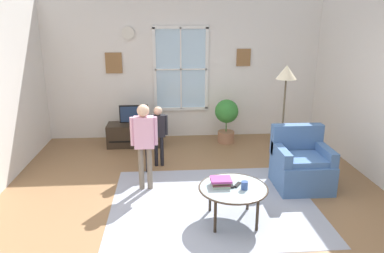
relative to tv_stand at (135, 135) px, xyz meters
name	(u,v)px	position (x,y,z in m)	size (l,w,h in m)	color
ground_plane	(197,214)	(0.98, -2.65, -0.23)	(6.06, 6.95, 0.02)	olive
back_wall	(183,69)	(0.98, 0.58, 1.19)	(5.46, 0.17, 2.80)	silver
area_rug	(213,203)	(1.21, -2.42, -0.21)	(2.70, 2.24, 0.01)	#999EAD
tv_stand	(135,135)	(0.00, 0.00, 0.00)	(1.04, 0.46, 0.43)	#2D2319
television	(134,114)	(0.00, 0.00, 0.41)	(0.54, 0.08, 0.37)	#4C4C4C
armchair	(301,165)	(2.56, -1.98, 0.11)	(0.76, 0.74, 0.87)	#476B9E
coffee_table	(233,189)	(1.39, -2.86, 0.20)	(0.84, 0.84, 0.45)	#99B2B7
book_stack	(221,182)	(1.25, -2.81, 0.28)	(0.25, 0.20, 0.10)	#AAC0A7
cup	(244,185)	(1.51, -2.92, 0.28)	(0.08, 0.08, 0.10)	#334C8C
remote_near_books	(231,185)	(1.38, -2.82, 0.24)	(0.04, 0.14, 0.02)	black
remote_near_cup	(237,185)	(1.45, -2.82, 0.24)	(0.04, 0.14, 0.02)	black
person_black_shirt	(158,129)	(0.48, -1.07, 0.42)	(0.31, 0.14, 1.02)	black
person_red_shirt	(143,134)	(0.25, -1.31, 0.42)	(0.31, 0.14, 1.02)	black
person_pink_shirt	(144,137)	(0.30, -1.92, 0.57)	(0.38, 0.17, 1.26)	#726656
potted_plant_by_window	(226,116)	(1.79, 0.05, 0.32)	(0.46, 0.46, 0.87)	#9E6B4C
floor_lamp	(286,83)	(2.51, -1.20, 1.19)	(0.32, 0.32, 1.68)	black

